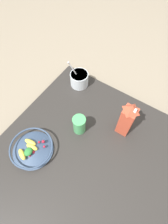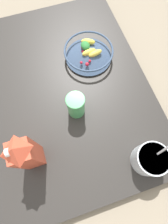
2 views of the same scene
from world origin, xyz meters
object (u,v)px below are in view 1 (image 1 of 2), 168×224
Objects in this scene: drinking_cup at (79,124)px; fruit_bowl at (32,148)px; milk_carton at (127,119)px; yogurt_tub at (79,79)px.

fruit_bowl is at bearing 150.59° from drinking_cup.
drinking_cup is (-0.15, 0.23, -0.07)m from milk_carton.
fruit_bowl is 0.92× the size of milk_carton.
yogurt_tub is 0.37m from drinking_cup.
yogurt_tub is at bearing 5.94° from fruit_bowl.
yogurt_tub is (0.57, 0.06, 0.02)m from fruit_bowl.
yogurt_tub is 1.60× the size of drinking_cup.
milk_carton is 2.05× the size of drinking_cup.
milk_carton is (0.42, -0.38, 0.10)m from fruit_bowl.
milk_carton reaches higher than drinking_cup.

